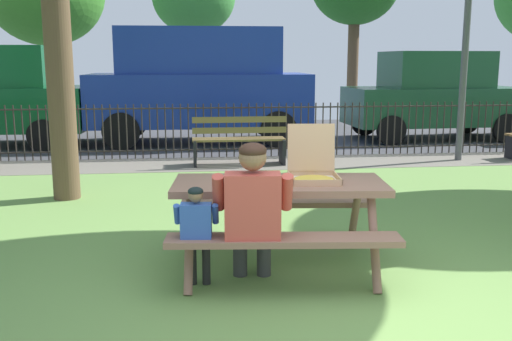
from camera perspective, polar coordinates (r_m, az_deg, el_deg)
ground at (r=5.59m, az=4.25°, el=-8.02°), size 28.00×11.07×0.02m
cobblestone_walkway at (r=10.25m, az=-0.69°, el=0.69°), size 28.00×1.40×0.01m
street_asphalt at (r=14.21m, az=-2.29°, el=3.51°), size 28.00×6.65×0.01m
picnic_table_foreground at (r=5.00m, az=2.28°, el=-3.04°), size 1.93×1.64×0.79m
pizza_box_open at (r=5.03m, az=5.63°, el=0.06°), size 0.45×0.48×0.47m
adult_at_table at (r=4.49m, az=-0.34°, el=-3.84°), size 0.63×0.62×1.19m
child_at_table at (r=4.51m, az=-5.80°, el=-5.65°), size 0.35×0.34×0.86m
iron_fence_streetside at (r=10.86m, az=-1.06°, el=4.01°), size 22.45×0.03×1.00m
park_bench_center at (r=10.03m, az=-1.68°, el=2.90°), size 1.60×0.47×0.85m
lamp_post_walkway at (r=11.10m, az=20.07°, el=14.88°), size 0.28×0.28×4.49m
parked_car_center at (r=12.82m, az=-5.54°, el=8.56°), size 4.71×2.09×2.46m
parked_car_right at (r=13.96m, az=17.04°, el=7.11°), size 3.97×1.97×1.98m
far_tree_center at (r=18.87m, az=-6.12°, el=16.30°), size 2.58×2.58×4.89m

